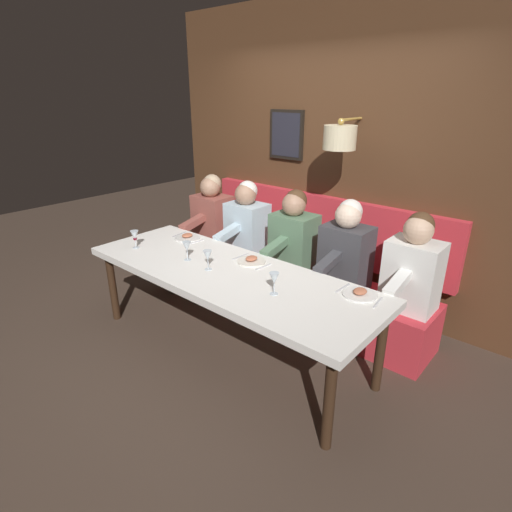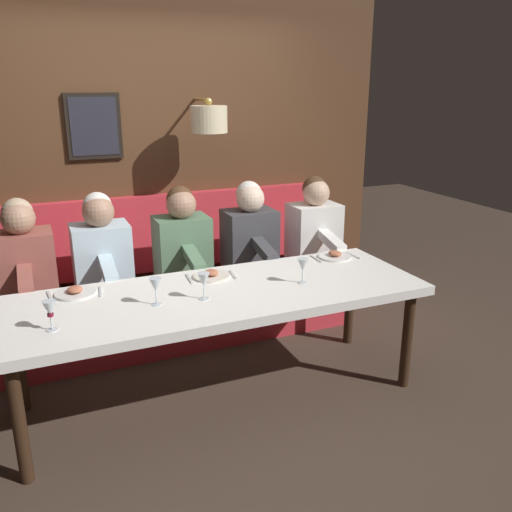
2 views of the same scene
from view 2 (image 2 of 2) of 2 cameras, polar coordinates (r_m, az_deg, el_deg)
name	(u,v)px [view 2 (image 2 of 2)]	position (r m, az deg, el deg)	size (l,w,h in m)	color
ground_plane	(222,396)	(3.67, -3.66, -14.57)	(12.00, 12.00, 0.00)	#423328
dining_table	(219,301)	(3.35, -3.89, -4.74)	(0.90, 2.57, 0.74)	white
banquette_bench	(183,314)	(4.32, -7.71, -6.10)	(0.52, 2.77, 0.45)	red
back_wall_panel	(158,160)	(4.55, -10.29, 9.98)	(0.59, 3.97, 2.90)	#51331E
diner_nearest	(314,227)	(4.53, 6.18, 3.03)	(0.60, 0.40, 0.79)	white
diner_near	(250,235)	(4.28, -0.65, 2.27)	(0.60, 0.40, 0.79)	#3D3D42
diner_middle	(182,242)	(4.11, -7.78, 1.44)	(0.60, 0.40, 0.79)	#567A5B
diner_far	(102,251)	(4.01, -15.99, 0.46)	(0.60, 0.40, 0.79)	silver
diner_farthest	(24,260)	(3.98, -23.32, -0.42)	(0.60, 0.40, 0.79)	#934C42
place_setting_0	(211,275)	(3.57, -4.73, -2.03)	(0.24, 0.32, 0.05)	silver
place_setting_1	(335,256)	(4.00, 8.34, 0.03)	(0.24, 0.32, 0.05)	white
place_setting_2	(75,292)	(3.45, -18.55, -3.65)	(0.24, 0.32, 0.05)	silver
wine_glass_0	(303,266)	(3.43, 4.96, -1.03)	(0.07, 0.07, 0.16)	silver
wine_glass_1	(156,286)	(3.14, -10.56, -3.12)	(0.07, 0.07, 0.16)	silver
wine_glass_2	(50,310)	(2.97, -20.96, -5.31)	(0.07, 0.07, 0.16)	silver
wine_glass_3	(204,280)	(3.18, -5.54, -2.59)	(0.07, 0.07, 0.16)	silver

